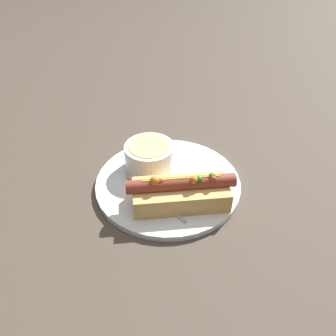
{
  "coord_description": "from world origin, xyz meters",
  "views": [
    {
      "loc": [
        -0.25,
        -0.42,
        0.45
      ],
      "look_at": [
        0.0,
        0.0,
        0.04
      ],
      "focal_mm": 35.0,
      "sensor_mm": 36.0,
      "label": 1
    }
  ],
  "objects": [
    {
      "name": "spoon",
      "position": [
        -0.05,
        0.02,
        0.02
      ],
      "size": [
        0.04,
        0.18,
        0.01
      ],
      "rotation": [
        0.0,
        0.0,
        1.72
      ],
      "color": "#B7B7BC",
      "rests_on": "dinner_plate"
    },
    {
      "name": "dinner_plate",
      "position": [
        0.0,
        0.0,
        0.01
      ],
      "size": [
        0.29,
        0.29,
        0.01
      ],
      "color": "white",
      "rests_on": "ground_plane"
    },
    {
      "name": "hot_dog",
      "position": [
        -0.01,
        -0.06,
        0.04
      ],
      "size": [
        0.19,
        0.14,
        0.07
      ],
      "rotation": [
        0.0,
        0.0,
        -0.43
      ],
      "color": "#DBAD60",
      "rests_on": "dinner_plate"
    },
    {
      "name": "soup_bowl",
      "position": [
        -0.01,
        0.05,
        0.04
      ],
      "size": [
        0.1,
        0.1,
        0.06
      ],
      "color": "silver",
      "rests_on": "dinner_plate"
    },
    {
      "name": "ground_plane",
      "position": [
        0.0,
        0.0,
        0.0
      ],
      "size": [
        4.0,
        4.0,
        0.0
      ],
      "primitive_type": "plane",
      "color": "#4C4238"
    }
  ]
}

